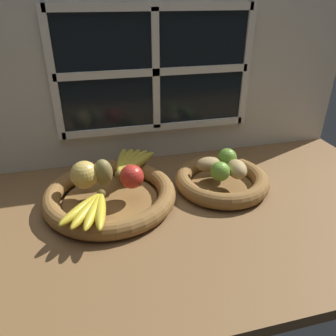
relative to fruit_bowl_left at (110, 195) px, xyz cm
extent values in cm
cube|color=brown|center=(19.37, -2.61, -3.78)|extent=(140.00, 90.00, 3.00)
cube|color=silver|center=(19.37, 27.39, 25.22)|extent=(140.00, 3.00, 55.00)
cube|color=black|center=(19.37, 25.49, 28.72)|extent=(64.00, 0.80, 38.00)
cube|color=white|center=(19.37, 24.89, 28.72)|extent=(2.40, 1.20, 38.00)
cube|color=white|center=(19.37, 24.89, 28.72)|extent=(64.00, 1.20, 2.40)
cube|color=white|center=(-12.63, 24.89, 28.72)|extent=(2.40, 1.20, 40.40)
cube|color=white|center=(51.37, 24.89, 28.72)|extent=(2.40, 1.20, 40.40)
cube|color=white|center=(19.37, 24.89, 47.72)|extent=(64.00, 1.20, 2.40)
cube|color=white|center=(19.37, 24.89, 9.72)|extent=(64.00, 1.20, 2.40)
cylinder|color=brown|center=(0.00, 0.00, -1.78)|extent=(26.95, 26.95, 1.00)
torus|color=brown|center=(0.00, 0.00, 0.18)|extent=(37.79, 37.79, 4.92)
cylinder|color=brown|center=(34.31, 0.00, -1.78)|extent=(19.71, 19.71, 1.00)
torus|color=brown|center=(34.31, 0.00, 0.18)|extent=(28.95, 28.95, 4.92)
sphere|color=red|center=(6.36, -1.34, 6.04)|extent=(6.80, 6.80, 6.80)
sphere|color=#DBB756|center=(-6.40, 2.05, 6.56)|extent=(7.84, 7.84, 7.84)
ellipsoid|color=olive|center=(-1.26, 1.75, 6.67)|extent=(7.50, 7.45, 8.05)
ellipsoid|color=gold|center=(-7.71, -10.65, 3.97)|extent=(12.45, 13.23, 2.66)
ellipsoid|color=gold|center=(-6.37, -11.64, 3.97)|extent=(10.10, 14.75, 2.66)
ellipsoid|color=gold|center=(-4.84, -12.32, 3.97)|extent=(7.28, 15.59, 2.66)
ellipsoid|color=gold|center=(-3.21, -12.66, 3.97)|extent=(4.13, 15.70, 2.66)
sphere|color=brown|center=(-2.47, -4.93, 3.97)|extent=(2.39, 2.39, 2.39)
ellipsoid|color=gold|center=(9.80, 10.27, 4.08)|extent=(15.00, 14.40, 2.87)
ellipsoid|color=gold|center=(8.83, 11.16, 4.08)|extent=(13.34, 15.87, 2.87)
ellipsoid|color=gold|center=(7.73, 11.89, 4.08)|extent=(11.38, 16.99, 2.87)
ellipsoid|color=gold|center=(6.54, 12.46, 4.08)|extent=(9.18, 17.75, 2.87)
ellipsoid|color=gold|center=(5.28, 12.85, 4.08)|extent=(6.78, 18.12, 2.87)
sphere|color=brown|center=(3.29, 4.11, 4.08)|extent=(2.59, 2.59, 2.59)
ellipsoid|color=#A38451|center=(30.80, 2.73, 4.79)|extent=(8.18, 5.83, 4.29)
ellipsoid|color=tan|center=(37.44, -3.12, 5.22)|extent=(6.43, 8.80, 5.15)
sphere|color=#6B9E33|center=(31.79, -3.79, 5.55)|extent=(5.81, 5.81, 5.81)
sphere|color=olive|center=(37.26, 3.79, 5.67)|extent=(6.05, 6.05, 6.05)
camera|label=1|loc=(-3.22, -80.58, 51.12)|focal=34.91mm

